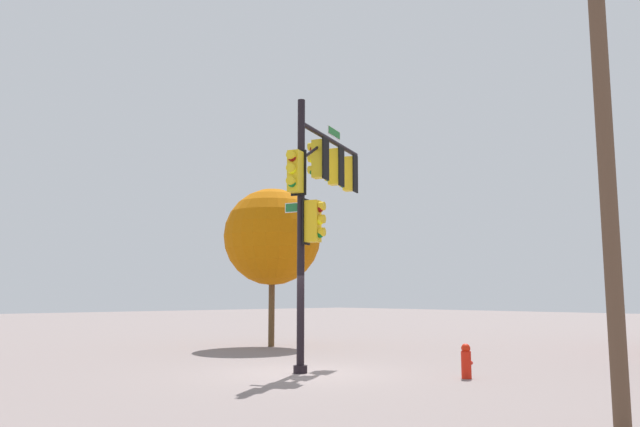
# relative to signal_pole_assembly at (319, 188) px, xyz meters

# --- Properties ---
(ground_plane) EXTENTS (120.00, 120.00, 0.00)m
(ground_plane) POSITION_rel_signal_pole_assembly_xyz_m (-1.02, -0.41, -5.00)
(ground_plane) COLOR slate
(signal_pole_assembly) EXTENTS (4.54, 2.47, 7.27)m
(signal_pole_assembly) POSITION_rel_signal_pole_assembly_xyz_m (0.00, 0.00, 0.00)
(signal_pole_assembly) COLOR black
(signal_pole_assembly) RESTS_ON ground_plane
(utility_pole) EXTENTS (0.47, 1.79, 8.27)m
(utility_pole) POSITION_rel_signal_pole_assembly_xyz_m (-2.39, -9.00, -0.69)
(utility_pole) COLOR brown
(utility_pole) RESTS_ON ground_plane
(fire_hydrant) EXTENTS (0.33, 0.24, 0.83)m
(fire_hydrant) POSITION_rel_signal_pole_assembly_xyz_m (1.27, -3.90, -4.59)
(fire_hydrant) COLOR red
(fire_hydrant) RESTS_ON ground_plane
(tree_near) EXTENTS (3.85, 3.85, 6.23)m
(tree_near) POSITION_rel_signal_pole_assembly_xyz_m (3.51, 6.63, -0.70)
(tree_near) COLOR brown
(tree_near) RESTS_ON ground_plane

